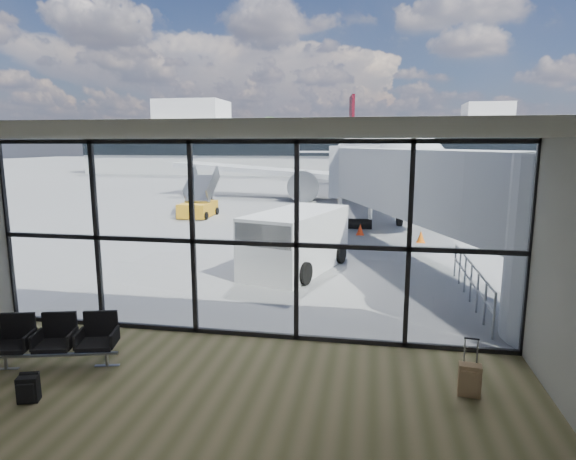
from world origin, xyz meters
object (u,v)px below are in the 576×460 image
(mobile_stairs, at_px, (199,207))
(service_van, at_px, (295,240))
(airliner, at_px, (368,161))
(seating_row, at_px, (57,337))
(belt_loader, at_px, (204,199))
(suitcase, at_px, (470,380))
(backpack, at_px, (28,389))

(mobile_stairs, bearing_deg, service_van, -56.74)
(airliner, height_order, mobile_stairs, airliner)
(seating_row, height_order, mobile_stairs, mobile_stairs)
(belt_loader, relative_size, mobile_stairs, 1.04)
(belt_loader, distance_m, mobile_stairs, 4.72)
(seating_row, relative_size, service_van, 0.46)
(service_van, height_order, mobile_stairs, mobile_stairs)
(service_van, bearing_deg, airliner, 101.94)
(airliner, bearing_deg, suitcase, -93.65)
(suitcase, bearing_deg, mobile_stairs, 128.69)
(seating_row, xyz_separation_m, suitcase, (7.88, 0.16, -0.27))
(service_van, bearing_deg, belt_loader, 136.52)
(suitcase, distance_m, belt_loader, 27.69)
(airliner, xyz_separation_m, service_van, (-2.12, -24.88, -1.96))
(seating_row, height_order, airliner, airliner)
(airliner, xyz_separation_m, mobile_stairs, (-10.01, -13.27, -2.44))
(backpack, relative_size, mobile_stairs, 0.14)
(seating_row, distance_m, airliner, 33.56)
(suitcase, relative_size, airliner, 0.03)
(service_van, relative_size, mobile_stairs, 1.48)
(backpack, xyz_separation_m, belt_loader, (-6.14, 25.64, 0.29))
(belt_loader, height_order, mobile_stairs, mobile_stairs)
(service_van, xyz_separation_m, mobile_stairs, (-7.89, 11.61, -0.49))
(airliner, height_order, belt_loader, airliner)
(seating_row, height_order, belt_loader, belt_loader)
(airliner, bearing_deg, belt_loader, -150.01)
(seating_row, distance_m, suitcase, 7.89)
(belt_loader, bearing_deg, backpack, -94.90)
(airliner, bearing_deg, service_van, -102.52)
(suitcase, relative_size, belt_loader, 0.28)
(suitcase, xyz_separation_m, airliner, (-2.30, 32.84, 2.72))
(backpack, distance_m, airliner, 34.88)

